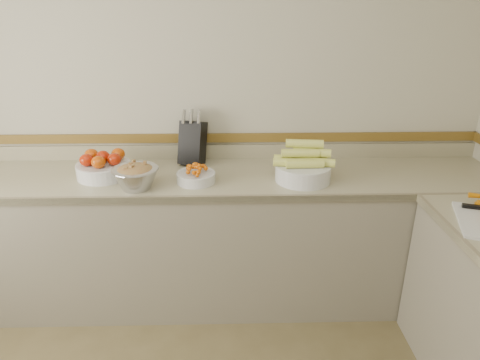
{
  "coord_description": "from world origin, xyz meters",
  "views": [
    {
      "loc": [
        0.3,
        -0.82,
        1.89
      ],
      "look_at": [
        0.35,
        1.35,
        1.0
      ],
      "focal_mm": 32.0,
      "sensor_mm": 36.0,
      "label": 1
    }
  ],
  "objects_px": {
    "tomato_bowl": "(103,166)",
    "cherry_tomato_bowl": "(196,175)",
    "knife_block": "(193,142)",
    "rhubarb_bowl": "(136,176)",
    "corn_bowl": "(303,168)"
  },
  "relations": [
    {
      "from": "tomato_bowl",
      "to": "cherry_tomato_bowl",
      "type": "xyz_separation_m",
      "value": [
        0.58,
        -0.1,
        -0.02
      ]
    },
    {
      "from": "cherry_tomato_bowl",
      "to": "knife_block",
      "type": "bearing_deg",
      "value": 97.23
    },
    {
      "from": "rhubarb_bowl",
      "to": "cherry_tomato_bowl",
      "type": "bearing_deg",
      "value": 14.53
    },
    {
      "from": "knife_block",
      "to": "corn_bowl",
      "type": "xyz_separation_m",
      "value": [
        0.69,
        -0.32,
        -0.07
      ]
    },
    {
      "from": "knife_block",
      "to": "rhubarb_bowl",
      "type": "xyz_separation_m",
      "value": [
        -0.3,
        -0.42,
        -0.07
      ]
    },
    {
      "from": "corn_bowl",
      "to": "rhubarb_bowl",
      "type": "relative_size",
      "value": 1.38
    },
    {
      "from": "rhubarb_bowl",
      "to": "knife_block",
      "type": "bearing_deg",
      "value": 54.61
    },
    {
      "from": "knife_block",
      "to": "tomato_bowl",
      "type": "bearing_deg",
      "value": -157.05
    },
    {
      "from": "knife_block",
      "to": "cherry_tomato_bowl",
      "type": "bearing_deg",
      "value": -82.77
    },
    {
      "from": "corn_bowl",
      "to": "rhubarb_bowl",
      "type": "distance_m",
      "value": 0.99
    },
    {
      "from": "knife_block",
      "to": "cherry_tomato_bowl",
      "type": "distance_m",
      "value": 0.35
    },
    {
      "from": "tomato_bowl",
      "to": "cherry_tomato_bowl",
      "type": "distance_m",
      "value": 0.59
    },
    {
      "from": "tomato_bowl",
      "to": "rhubarb_bowl",
      "type": "height_order",
      "value": "tomato_bowl"
    },
    {
      "from": "cherry_tomato_bowl",
      "to": "corn_bowl",
      "type": "height_order",
      "value": "corn_bowl"
    },
    {
      "from": "rhubarb_bowl",
      "to": "tomato_bowl",
      "type": "bearing_deg",
      "value": 140.97
    }
  ]
}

